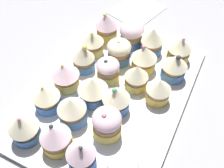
{
  "coord_description": "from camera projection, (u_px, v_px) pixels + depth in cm",
  "views": [
    {
      "loc": [
        34.5,
        17.21,
        49.92
      ],
      "look_at": [
        0.0,
        0.0,
        4.2
      ],
      "focal_mm": 42.15,
      "sensor_mm": 36.0,
      "label": 1
    }
  ],
  "objects": [
    {
      "name": "cupcake_11",
      "position": [
        56.0,
        137.0,
        0.51
      ],
      "size": [
        6.16,
        6.16,
        7.14
      ],
      "color": "#EFC651",
      "rests_on": "baking_tray"
    },
    {
      "name": "cupcake_7",
      "position": [
        119.0,
        51.0,
        0.66
      ],
      "size": [
        6.05,
        6.05,
        7.03
      ],
      "color": "#477AC6",
      "rests_on": "baking_tray"
    },
    {
      "name": "cupcake_10",
      "position": [
        72.0,
        110.0,
        0.54
      ],
      "size": [
        6.16,
        6.16,
        7.13
      ],
      "color": "#477AC6",
      "rests_on": "baking_tray"
    },
    {
      "name": "cupcake_12",
      "position": [
        152.0,
        41.0,
        0.68
      ],
      "size": [
        5.83,
        5.83,
        7.73
      ],
      "color": "#477AC6",
      "rests_on": "baking_tray"
    },
    {
      "name": "cupcake_4",
      "position": [
        47.0,
        97.0,
        0.57
      ],
      "size": [
        6.03,
        6.03,
        6.72
      ],
      "color": "#477AC6",
      "rests_on": "baking_tray"
    },
    {
      "name": "cupcake_15",
      "position": [
        116.0,
        99.0,
        0.56
      ],
      "size": [
        6.14,
        6.14,
        7.33
      ],
      "color": "#477AC6",
      "rests_on": "baking_tray"
    },
    {
      "name": "cupcake_1",
      "position": [
        92.0,
        42.0,
        0.68
      ],
      "size": [
        5.97,
        5.97,
        7.09
      ],
      "color": "#EFC651",
      "rests_on": "baking_tray"
    },
    {
      "name": "cupcake_2",
      "position": [
        83.0,
        58.0,
        0.64
      ],
      "size": [
        5.51,
        5.51,
        7.53
      ],
      "color": "#477AC6",
      "rests_on": "baking_tray"
    },
    {
      "name": "cupcake_19",
      "position": [
        174.0,
        66.0,
        0.63
      ],
      "size": [
        6.18,
        6.18,
        7.3
      ],
      "color": "#477AC6",
      "rests_on": "baking_tray"
    },
    {
      "name": "cupcake_5",
      "position": [
        23.0,
        127.0,
        0.52
      ],
      "size": [
        6.24,
        6.24,
        7.52
      ],
      "color": "#477AC6",
      "rests_on": "baking_tray"
    },
    {
      "name": "cupcake_0",
      "position": [
        107.0,
        26.0,
        0.72
      ],
      "size": [
        6.24,
        6.24,
        8.28
      ],
      "color": "#EFC651",
      "rests_on": "baking_tray"
    },
    {
      "name": "cupcake_3",
      "position": [
        65.0,
        75.0,
        0.61
      ],
      "size": [
        6.6,
        6.6,
        7.18
      ],
      "color": "#EFC651",
      "rests_on": "baking_tray"
    },
    {
      "name": "cupcake_9",
      "position": [
        93.0,
        89.0,
        0.58
      ],
      "size": [
        6.82,
        6.82,
        7.17
      ],
      "color": "#477AC6",
      "rests_on": "baking_tray"
    },
    {
      "name": "cupcake_18",
      "position": [
        180.0,
        49.0,
        0.66
      ],
      "size": [
        6.13,
        6.13,
        7.43
      ],
      "color": "#EFC651",
      "rests_on": "baking_tray"
    },
    {
      "name": "cupcake_17",
      "position": [
        81.0,
        154.0,
        0.48
      ],
      "size": [
        5.65,
        5.65,
        7.56
      ],
      "color": "#477AC6",
      "rests_on": "baking_tray"
    },
    {
      "name": "cupcake_6",
      "position": [
        131.0,
        34.0,
        0.7
      ],
      "size": [
        6.51,
        6.51,
        7.07
      ],
      "color": "#477AC6",
      "rests_on": "baking_tray"
    },
    {
      "name": "cupcake_8",
      "position": [
        108.0,
        70.0,
        0.62
      ],
      "size": [
        5.5,
        5.5,
        6.59
      ],
      "color": "#EFC651",
      "rests_on": "baking_tray"
    },
    {
      "name": "baking_tray",
      "position": [
        112.0,
        94.0,
        0.63
      ],
      "size": [
        47.32,
        33.18,
        1.2
      ],
      "color": "silver",
      "rests_on": "ground_plane"
    },
    {
      "name": "ground_plane",
      "position": [
        112.0,
        99.0,
        0.64
      ],
      "size": [
        180.0,
        180.0,
        3.0
      ],
      "primitive_type": "cube",
      "color": "#9E9EA3"
    },
    {
      "name": "cupcake_16",
      "position": [
        107.0,
        123.0,
        0.52
      ],
      "size": [
        5.99,
        5.99,
        7.44
      ],
      "color": "#EFC651",
      "rests_on": "baking_tray"
    },
    {
      "name": "cupcake_20",
      "position": [
        158.0,
        90.0,
        0.58
      ],
      "size": [
        5.63,
        5.63,
        6.38
      ],
      "color": "#EFC651",
      "rests_on": "baking_tray"
    },
    {
      "name": "cupcake_14",
      "position": [
        136.0,
        77.0,
        0.61
      ],
      "size": [
        5.53,
        5.53,
        6.8
      ],
      "color": "#EFC651",
      "rests_on": "baking_tray"
    },
    {
      "name": "napkin",
      "position": [
        137.0,
        10.0,
        0.85
      ],
      "size": [
        18.41,
        16.62,
        0.6
      ],
      "primitive_type": "cube",
      "rotation": [
        0.0,
        0.0,
        -0.27
      ],
      "color": "white",
      "rests_on": "ground_plane"
    },
    {
      "name": "cupcake_13",
      "position": [
        144.0,
        58.0,
        0.64
      ],
      "size": [
        6.38,
        6.38,
        7.44
      ],
      "color": "#EFC651",
      "rests_on": "baking_tray"
    }
  ]
}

